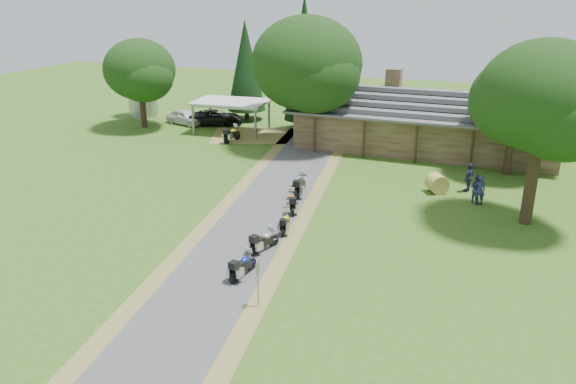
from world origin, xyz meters
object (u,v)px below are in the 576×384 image
at_px(motorcycle_row_e, 300,185).
at_px(motorcycle_carport_a, 232,134).
at_px(car_white_sedan, 185,115).
at_px(motorcycle_row_c, 285,222).
at_px(silo, 142,87).
at_px(car_dark_suv, 216,114).
at_px(motorcycle_row_b, 264,240).
at_px(motorcycle_row_a, 243,265).
at_px(lodge, 426,119).
at_px(carport, 232,116).
at_px(hay_bale, 437,183).
at_px(motorcycle_row_d, 292,201).

bearing_deg(motorcycle_row_e, motorcycle_carport_a, 38.44).
distance_m(car_white_sedan, motorcycle_row_c, 27.19).
distance_m(silo, motorcycle_carport_a, 14.58).
bearing_deg(car_dark_suv, car_white_sedan, 87.76).
bearing_deg(motorcycle_row_b, car_dark_suv, 53.63).
relative_size(car_white_sedan, motorcycle_row_e, 2.59).
bearing_deg(motorcycle_row_c, motorcycle_carport_a, 23.71).
xyz_separation_m(motorcycle_row_a, motorcycle_row_e, (-1.20, 11.01, 0.10)).
bearing_deg(motorcycle_carport_a, car_dark_suv, 46.66).
xyz_separation_m(lodge, motorcycle_row_b, (-4.67, -22.43, -1.84)).
bearing_deg(car_dark_suv, motorcycle_row_a, -169.72).
xyz_separation_m(carport, motorcycle_carport_a, (1.61, -3.24, -0.71)).
height_order(motorcycle_row_b, motorcycle_carport_a, motorcycle_carport_a).
distance_m(carport, hay_bale, 21.95).
bearing_deg(motorcycle_row_a, motorcycle_row_b, 11.68).
distance_m(lodge, car_white_sedan, 22.82).
xyz_separation_m(carport, motorcycle_row_c, (12.72, -19.15, -0.86)).
bearing_deg(lodge, hay_bale, -77.41).
bearing_deg(hay_bale, motorcycle_row_a, -115.02).
relative_size(carport, motorcycle_row_b, 3.71).
bearing_deg(lodge, car_dark_suv, 176.47).
distance_m(lodge, hay_bale, 10.94).
distance_m(car_dark_suv, motorcycle_row_a, 30.61).
bearing_deg(motorcycle_row_c, car_dark_suv, 24.86).
xyz_separation_m(silo, carport, (11.50, -2.76, -1.50)).
xyz_separation_m(carport, motorcycle_row_d, (12.02, -16.26, -0.79)).
bearing_deg(car_dark_suv, motorcycle_row_b, -167.12).
height_order(motorcycle_row_b, motorcycle_row_d, motorcycle_row_d).
distance_m(lodge, motorcycle_row_c, 20.44).
height_order(lodge, motorcycle_row_c, lodge).
height_order(carport, motorcycle_row_e, carport).
distance_m(car_dark_suv, hay_bale, 25.17).
relative_size(car_dark_suv, motorcycle_row_d, 2.99).
distance_m(motorcycle_row_d, motorcycle_row_e, 2.77).
distance_m(motorcycle_row_b, motorcycle_row_e, 8.27).
height_order(carport, motorcycle_row_c, carport).
distance_m(motorcycle_carport_a, hay_bale, 19.17).
height_order(lodge, car_dark_suv, lodge).
height_order(motorcycle_carport_a, hay_bale, motorcycle_carport_a).
height_order(lodge, motorcycle_row_e, lodge).
bearing_deg(car_dark_suv, lodge, -113.41).
xyz_separation_m(carport, car_white_sedan, (-5.51, 1.02, -0.53)).
relative_size(car_white_sedan, motorcycle_row_d, 2.87).
xyz_separation_m(lodge, carport, (-17.25, -0.70, -1.02)).
xyz_separation_m(car_dark_suv, motorcycle_row_e, (14.18, -15.45, -0.36)).
xyz_separation_m(silo, motorcycle_carport_a, (13.10, -5.99, -2.22)).
height_order(carport, motorcycle_carport_a, carport).
distance_m(car_dark_suv, motorcycle_carport_a, 6.70).
distance_m(motorcycle_row_a, motorcycle_row_c, 5.39).
xyz_separation_m(silo, motorcycle_row_e, (23.03, -16.28, -2.22)).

